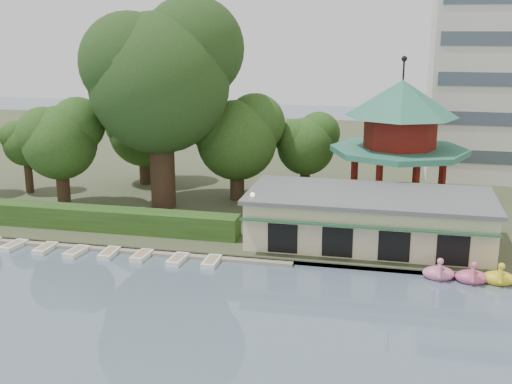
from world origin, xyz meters
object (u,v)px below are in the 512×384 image
(big_tree, at_px, (162,72))
(pavilion, at_px, (400,132))
(boathouse, at_px, (369,218))
(dock, at_px, (79,245))

(big_tree, bearing_deg, pavilion, 10.33)
(pavilion, distance_m, big_tree, 21.81)
(boathouse, distance_m, big_tree, 22.37)
(dock, xyz_separation_m, big_tree, (3.17, 11.00, 12.59))
(dock, relative_size, boathouse, 1.83)
(pavilion, bearing_deg, dock, -148.34)
(boathouse, distance_m, pavilion, 11.43)
(big_tree, bearing_deg, boathouse, -18.30)
(pavilion, height_order, big_tree, big_tree)
(dock, bearing_deg, boathouse, 12.24)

